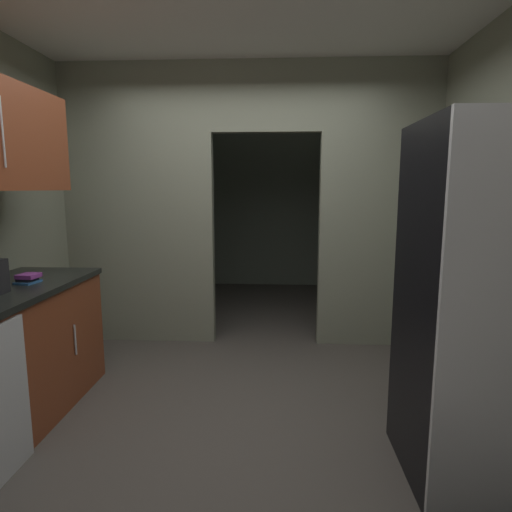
{
  "coord_description": "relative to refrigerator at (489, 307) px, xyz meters",
  "views": [
    {
      "loc": [
        0.3,
        -2.65,
        1.53
      ],
      "look_at": [
        0.12,
        0.73,
        1.0
      ],
      "focal_mm": 30.05,
      "sensor_mm": 36.0,
      "label": 1
    }
  ],
  "objects": [
    {
      "name": "adjoining_room_shell",
      "position": [
        -1.38,
        3.87,
        0.42
      ],
      "size": [
        3.6,
        2.71,
        2.71
      ],
      "color": "gray",
      "rests_on": "ground"
    },
    {
      "name": "book_stack",
      "position": [
        -2.77,
        0.56,
        -0.0
      ],
      "size": [
        0.14,
        0.16,
        0.06
      ],
      "color": "#2D609E",
      "rests_on": "lower_cabinet_run"
    },
    {
      "name": "kitchen_overhead_slab",
      "position": [
        -1.38,
        0.93,
        1.81
      ],
      "size": [
        4.0,
        7.06,
        0.06
      ],
      "primitive_type": "cube",
      "color": "silver"
    },
    {
      "name": "kitchen_partition",
      "position": [
        -1.43,
        2.0,
        0.51
      ],
      "size": [
        3.6,
        0.12,
        2.71
      ],
      "color": "gray",
      "rests_on": "ground"
    },
    {
      "name": "refrigerator",
      "position": [
        0.0,
        0.0,
        0.0
      ],
      "size": [
        0.77,
        0.77,
        1.87
      ],
      "color": "black",
      "rests_on": "ground"
    },
    {
      "name": "ground",
      "position": [
        -1.38,
        0.47,
        -0.94
      ],
      "size": [
        20.0,
        20.0,
        0.0
      ],
      "primitive_type": "plane",
      "color": "#47423D"
    }
  ]
}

